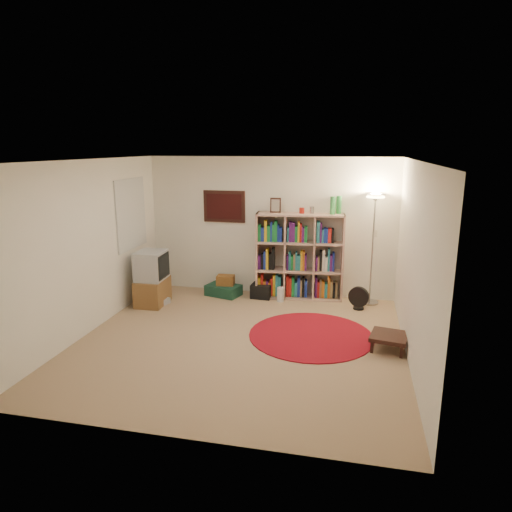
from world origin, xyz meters
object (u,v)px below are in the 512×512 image
(floor_fan, at_px, (359,298))
(tv_stand, at_px, (152,279))
(suitcase, at_px, (223,290))
(floor_lamp, at_px, (375,213))
(bookshelf, at_px, (298,257))
(side_table, at_px, (389,337))

(floor_fan, bearing_deg, tv_stand, -154.96)
(tv_stand, relative_size, suitcase, 1.38)
(suitcase, bearing_deg, floor_lamp, 18.52)
(tv_stand, bearing_deg, floor_lamp, 11.09)
(floor_fan, xyz_separation_m, tv_stand, (-3.49, -0.48, 0.25))
(bookshelf, height_order, side_table, bookshelf)
(floor_lamp, distance_m, floor_fan, 1.46)
(floor_lamp, bearing_deg, bookshelf, 176.82)
(suitcase, height_order, side_table, side_table)
(bookshelf, xyz_separation_m, floor_fan, (1.08, -0.43, -0.54))
(floor_lamp, height_order, side_table, floor_lamp)
(floor_lamp, bearing_deg, side_table, -83.61)
(floor_lamp, bearing_deg, tv_stand, -167.09)
(side_table, bearing_deg, bookshelf, 127.37)
(bookshelf, bearing_deg, suitcase, -177.30)
(floor_lamp, relative_size, floor_fan, 4.86)
(bookshelf, bearing_deg, floor_lamp, -8.78)
(floor_lamp, bearing_deg, suitcase, -177.26)
(bookshelf, xyz_separation_m, floor_lamp, (1.27, -0.07, 0.85))
(floor_lamp, distance_m, tv_stand, 3.94)
(side_table, bearing_deg, tv_stand, 165.18)
(floor_fan, height_order, suitcase, floor_fan)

